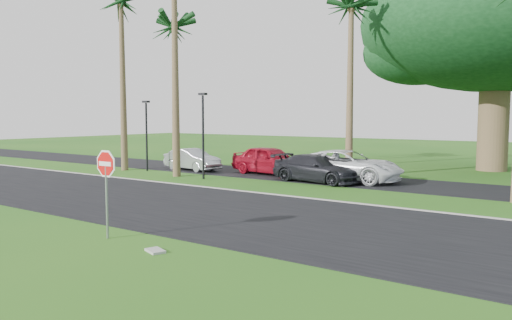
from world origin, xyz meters
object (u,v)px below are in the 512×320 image
object	(u,v)px
car_minivan	(346,166)
car_silver	(192,160)
car_dark	(316,169)
stop_sign_near	(106,175)
car_red	(270,160)

from	to	relation	value
car_minivan	car_silver	bearing A→B (deg)	90.42
car_silver	car_dark	distance (m)	9.06
car_silver	car_minivan	xyz separation A→B (m)	(10.18, 0.68, 0.14)
car_silver	car_dark	size ratio (longest dim) A/B	0.84
stop_sign_near	car_silver	xyz separation A→B (m)	(-9.89, 14.31, -1.11)
stop_sign_near	car_dark	bearing A→B (deg)	93.51
car_dark	car_silver	bearing A→B (deg)	92.83
stop_sign_near	car_dark	size ratio (longest dim) A/B	0.55
stop_sign_near	car_red	world-z (taller)	stop_sign_near
car_dark	car_red	bearing A→B (deg)	75.27
car_minivan	car_dark	bearing A→B (deg)	132.47
car_red	car_minivan	size ratio (longest dim) A/B	0.83
car_silver	car_red	bearing A→B (deg)	-72.25
car_red	car_dark	world-z (taller)	car_red
car_silver	car_dark	bearing A→B (deg)	-85.75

